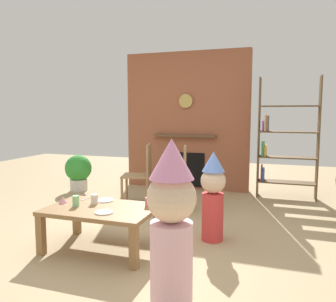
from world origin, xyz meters
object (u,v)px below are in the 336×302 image
Objects in this scene: birthday_cake_slice at (63,200)px; child_with_cone_hat at (171,223)px; bookshelf at (284,142)px; paper_plate_front at (104,212)px; paper_plate_rear at (105,200)px; paper_cup_center at (149,202)px; paper_cup_near_left at (94,199)px; child_in_pink at (213,194)px; paper_cup_near_right at (76,201)px; dining_chair_left at (143,171)px; potted_plant_short at (78,171)px; coffee_table at (101,214)px; dining_chair_middle at (178,174)px.

birthday_cake_slice is 0.08× the size of child_with_cone_hat.
bookshelf is 10.98× the size of paper_plate_front.
paper_plate_front and paper_plate_rear have the same top height.
child_with_cone_hat reaches higher than paper_cup_center.
child_in_pink reaches higher than paper_cup_near_left.
paper_plate_front is 0.18× the size of child_in_pink.
paper_cup_near_right is 0.09× the size of child_with_cone_hat.
bookshelf reaches higher than child_with_cone_hat.
paper_plate_rear is at bearing 81.09° from dining_chair_left.
potted_plant_short is (-1.42, 0.51, -0.16)m from dining_chair_left.
paper_cup_near_left reaches higher than coffee_table.
child_in_pink is at bearing 26.98° from paper_cup_near_right.
paper_plate_front is at bearing 9.68° from child_in_pink.
dining_chair_left is 1.52m from potted_plant_short.
dining_chair_left is at bearing -25.17° from dining_chair_middle.
coffee_table is 0.21m from paper_plate_front.
child_with_cone_hat reaches higher than potted_plant_short.
paper_cup_center is at bearing 22.95° from coffee_table.
paper_plate_front is at bearing -61.81° from paper_plate_rear.
paper_cup_near_left is 0.90× the size of paper_cup_near_right.
dining_chair_left is at bearing -23.81° from child_with_cone_hat.
potted_plant_short is at bearing 137.23° from paper_cup_center.
paper_plate_rear is 1.83× the size of birthday_cake_slice.
child_in_pink is at bearing 125.46° from dining_chair_left.
paper_cup_center is 0.14× the size of potted_plant_short.
paper_cup_near_left is 0.54× the size of paper_plate_rear.
dining_chair_middle is (-0.09, 1.31, 0.04)m from paper_cup_center.
paper_cup_center is 0.49× the size of paper_plate_rear.
paper_plate_rear is (0.04, 0.14, -0.04)m from paper_cup_near_left.
dining_chair_left is (-1.23, 1.02, 0.01)m from child_in_pink.
birthday_cake_slice reaches higher than coffee_table.
birthday_cake_slice is at bearing 163.58° from paper_plate_front.
dining_chair_left is 1.45× the size of potted_plant_short.
child_in_pink reaches higher than paper_plate_rear.
dining_chair_left is at bearing -70.04° from child_in_pink.
paper_cup_center is 0.52m from paper_plate_rear.
potted_plant_short reaches higher than paper_plate_front.
paper_plate_front is at bearing -15.70° from paper_cup_near_right.
bookshelf is at bearing 51.79° from birthday_cake_slice.
paper_cup_center is 0.69m from child_in_pink.
child_with_cone_hat reaches higher than birthday_cake_slice.
paper_plate_front is at bearing -51.99° from potted_plant_short.
paper_plate_rear is 2.46m from potted_plant_short.
paper_plate_front is at bearing 86.34° from dining_chair_left.
paper_cup_near_right is 1.22× the size of paper_cup_center.
bookshelf reaches higher than paper_cup_near_right.
paper_plate_front is (0.25, -0.25, -0.04)m from paper_cup_near_left.
potted_plant_short reaches higher than paper_plate_rear.
dining_chair_middle is (0.79, 1.48, 0.05)m from birthday_cake_slice.
dining_chair_middle is (0.22, 1.65, 0.08)m from paper_plate_front.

